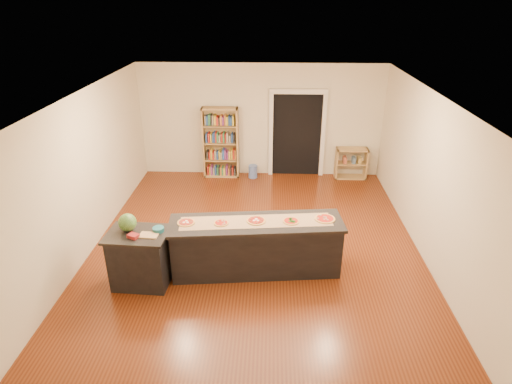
{
  "coord_description": "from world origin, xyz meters",
  "views": [
    {
      "loc": [
        0.27,
        -6.84,
        4.32
      ],
      "look_at": [
        0.0,
        0.2,
        1.0
      ],
      "focal_mm": 30.0,
      "sensor_mm": 36.0,
      "label": 1
    }
  ],
  "objects_px": {
    "side_counter": "(140,258)",
    "watermelon": "(127,222)",
    "low_shelf": "(351,163)",
    "waste_bin": "(253,171)",
    "kitchen_island": "(256,246)",
    "bookshelf": "(221,143)"
  },
  "relations": [
    {
      "from": "kitchen_island",
      "to": "low_shelf",
      "type": "height_order",
      "value": "kitchen_island"
    },
    {
      "from": "side_counter",
      "to": "kitchen_island",
      "type": "bearing_deg",
      "value": 16.28
    },
    {
      "from": "bookshelf",
      "to": "waste_bin",
      "type": "bearing_deg",
      "value": -6.54
    },
    {
      "from": "kitchen_island",
      "to": "watermelon",
      "type": "height_order",
      "value": "watermelon"
    },
    {
      "from": "kitchen_island",
      "to": "bookshelf",
      "type": "xyz_separation_m",
      "value": [
        -1.04,
        4.09,
        0.42
      ]
    },
    {
      "from": "kitchen_island",
      "to": "bookshelf",
      "type": "bearing_deg",
      "value": 98.4
    },
    {
      "from": "side_counter",
      "to": "waste_bin",
      "type": "xyz_separation_m",
      "value": [
        1.6,
        4.42,
        -0.31
      ]
    },
    {
      "from": "side_counter",
      "to": "bookshelf",
      "type": "distance_m",
      "value": 4.6
    },
    {
      "from": "side_counter",
      "to": "low_shelf",
      "type": "height_order",
      "value": "side_counter"
    },
    {
      "from": "side_counter",
      "to": "waste_bin",
      "type": "height_order",
      "value": "side_counter"
    },
    {
      "from": "side_counter",
      "to": "watermelon",
      "type": "height_order",
      "value": "watermelon"
    },
    {
      "from": "side_counter",
      "to": "low_shelf",
      "type": "bearing_deg",
      "value": 51.12
    },
    {
      "from": "side_counter",
      "to": "watermelon",
      "type": "xyz_separation_m",
      "value": [
        -0.16,
        0.08,
        0.6
      ]
    },
    {
      "from": "low_shelf",
      "to": "watermelon",
      "type": "xyz_separation_m",
      "value": [
        -4.22,
        -4.42,
        0.68
      ]
    },
    {
      "from": "kitchen_island",
      "to": "waste_bin",
      "type": "bearing_deg",
      "value": 87.48
    },
    {
      "from": "kitchen_island",
      "to": "watermelon",
      "type": "distance_m",
      "value": 2.1
    },
    {
      "from": "side_counter",
      "to": "bookshelf",
      "type": "relative_size",
      "value": 0.53
    },
    {
      "from": "side_counter",
      "to": "bookshelf",
      "type": "xyz_separation_m",
      "value": [
        0.79,
        4.52,
        0.41
      ]
    },
    {
      "from": "low_shelf",
      "to": "waste_bin",
      "type": "relative_size",
      "value": 2.4
    },
    {
      "from": "waste_bin",
      "to": "watermelon",
      "type": "height_order",
      "value": "watermelon"
    },
    {
      "from": "side_counter",
      "to": "waste_bin",
      "type": "relative_size",
      "value": 2.9
    },
    {
      "from": "kitchen_island",
      "to": "waste_bin",
      "type": "relative_size",
      "value": 8.67
    }
  ]
}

